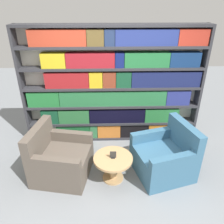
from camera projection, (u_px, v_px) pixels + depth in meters
ground_plane at (115, 184)px, 3.63m from camera, size 14.00×14.00×0.00m
bookshelf at (115, 87)px, 4.35m from camera, size 3.55×0.30×2.36m
armchair_left at (60, 159)px, 3.72m from camera, size 1.03×1.01×0.91m
armchair_right at (165, 157)px, 3.77m from camera, size 1.09×1.08×0.91m
coffee_table at (113, 164)px, 3.61m from camera, size 0.64×0.64×0.44m
table_sign at (113, 155)px, 3.53m from camera, size 0.10×0.06×0.12m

